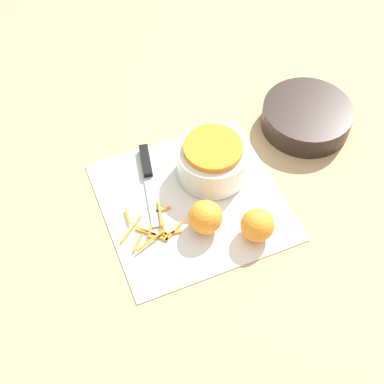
{
  "coord_description": "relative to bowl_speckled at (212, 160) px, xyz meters",
  "views": [
    {
      "loc": [
        0.6,
        -0.25,
        0.95
      ],
      "look_at": [
        0.0,
        0.0,
        0.04
      ],
      "focal_mm": 50.0,
      "sensor_mm": 36.0,
      "label": 1
    }
  ],
  "objects": [
    {
      "name": "peel_pile",
      "position": [
        0.09,
        -0.17,
        -0.04
      ],
      "size": [
        0.11,
        0.14,
        0.01
      ],
      "color": "orange",
      "rests_on": "cutting_board"
    },
    {
      "name": "orange_left",
      "position": [
        0.13,
        -0.07,
        -0.01
      ],
      "size": [
        0.07,
        0.07,
        0.07
      ],
      "color": "orange",
      "rests_on": "cutting_board"
    },
    {
      "name": "ground_plane",
      "position": [
        0.05,
        -0.07,
        -0.05
      ],
      "size": [
        4.0,
        4.0,
        0.0
      ],
      "primitive_type": "plane",
      "color": "tan"
    },
    {
      "name": "cutting_board",
      "position": [
        0.05,
        -0.07,
        -0.05
      ],
      "size": [
        0.36,
        0.37,
        0.01
      ],
      "color": "silver",
      "rests_on": "ground_plane"
    },
    {
      "name": "bowl_speckled",
      "position": [
        0.0,
        0.0,
        0.0
      ],
      "size": [
        0.15,
        0.15,
        0.09
      ],
      "color": "silver",
      "rests_on": "cutting_board"
    },
    {
      "name": "knife",
      "position": [
        -0.05,
        -0.13,
        -0.04
      ],
      "size": [
        0.22,
        0.06,
        0.02
      ],
      "rotation": [
        0.0,
        0.0,
        -0.2
      ],
      "color": "black",
      "rests_on": "cutting_board"
    },
    {
      "name": "bowl_dark",
      "position": [
        -0.05,
        0.26,
        -0.02
      ],
      "size": [
        0.21,
        0.21,
        0.06
      ],
      "color": "black",
      "rests_on": "ground_plane"
    },
    {
      "name": "orange_right",
      "position": [
        0.18,
        0.02,
        -0.01
      ],
      "size": [
        0.07,
        0.07,
        0.07
      ],
      "color": "orange",
      "rests_on": "cutting_board"
    }
  ]
}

